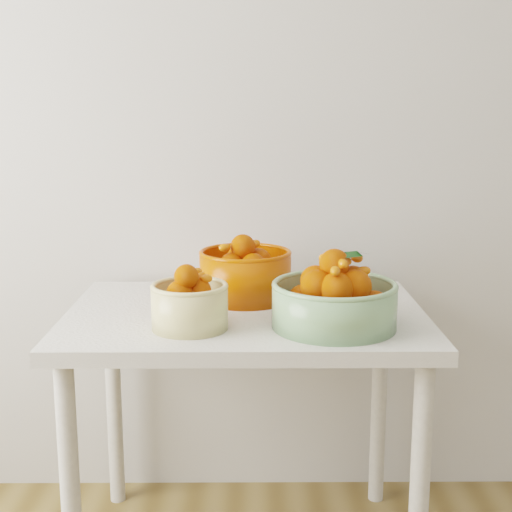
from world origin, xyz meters
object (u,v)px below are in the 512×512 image
object	(u,v)px
bowl_green	(335,300)
bowl_orange	(245,274)
table	(246,343)
bowl_cream	(190,304)

from	to	relation	value
bowl_green	bowl_orange	size ratio (longest dim) A/B	1.12
table	bowl_orange	size ratio (longest dim) A/B	2.82
bowl_orange	table	bearing A→B (deg)	-89.45
bowl_green	bowl_orange	xyz separation A→B (m)	(-0.23, 0.28, 0.00)
table	bowl_cream	xyz separation A→B (m)	(-0.14, -0.16, 0.16)
bowl_orange	bowl_cream	bearing A→B (deg)	-115.70
bowl_cream	bowl_orange	distance (m)	0.33
table	bowl_cream	distance (m)	0.27
bowl_cream	bowl_green	bearing A→B (deg)	1.46
bowl_cream	bowl_orange	bearing A→B (deg)	64.30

